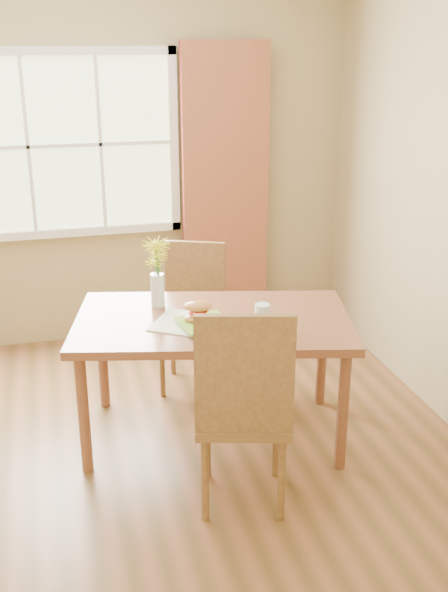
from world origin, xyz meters
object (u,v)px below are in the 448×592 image
chair_far (193,309)px  flower_vase (157,265)px  dining_table (213,331)px  chair_near (244,404)px  water_glass (262,316)px  croissant_sandwich (198,312)px

chair_far → flower_vase: flower_vase is taller
dining_table → chair_near: 0.72m
dining_table → water_glass: water_glass is taller
croissant_sandwich → water_glass: bearing=-4.1°
dining_table → flower_vase: bearing=149.4°
chair_near → water_glass: 0.64m
dining_table → chair_near: bearing=-78.8°
chair_near → chair_far: size_ratio=1.13×
dining_table → croissant_sandwich: size_ratio=9.57×
chair_near → water_glass: chair_near is taller
dining_table → water_glass: 0.32m
chair_far → dining_table: bearing=-70.0°
chair_near → dining_table: bearing=102.7°
dining_table → croissant_sandwich: croissant_sandwich is taller
chair_near → flower_vase: 1.08m
chair_near → flower_vase: size_ratio=2.67×
water_glass → flower_vase: flower_vase is taller
chair_far → croissant_sandwich: chair_far is taller
chair_far → chair_near: bearing=-69.6°
chair_near → chair_far: (0.06, 1.41, -0.07)m
chair_far → water_glass: (0.20, -0.87, 0.28)m
dining_table → chair_near: size_ratio=1.55×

